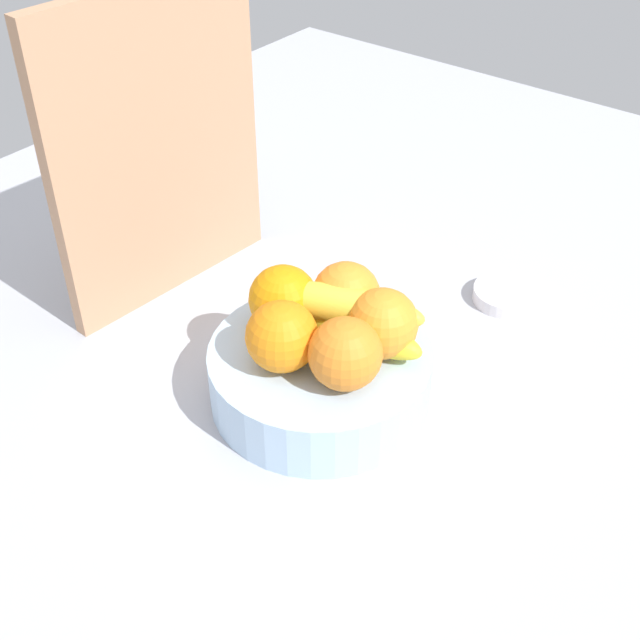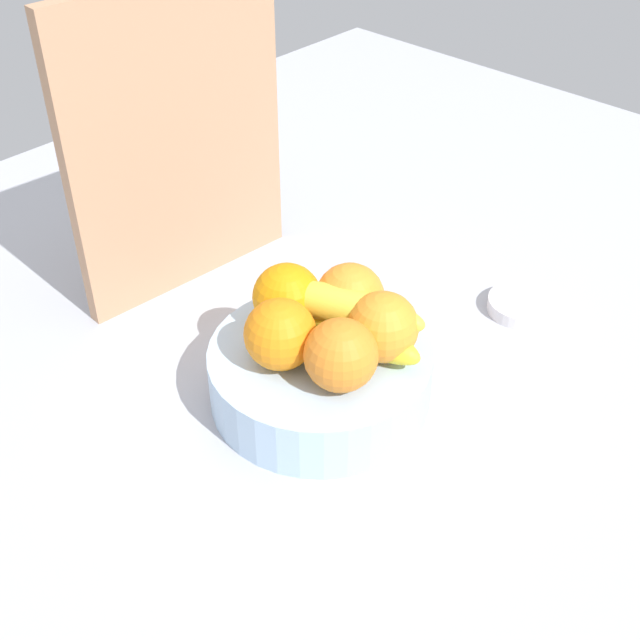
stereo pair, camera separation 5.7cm
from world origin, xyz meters
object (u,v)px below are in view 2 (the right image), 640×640
object	(u,v)px
orange_front_left	(280,334)
orange_center	(383,327)
cutting_board	(178,143)
orange_back_left	(350,297)
orange_back_right	(287,297)
banana_bunch	(345,317)
fruit_bowl	(320,375)
orange_front_right	(341,355)
jar_lid	(521,305)

from	to	relation	value
orange_front_left	orange_center	distance (cm)	9.96
orange_center	cutting_board	distance (cm)	32.86
orange_back_left	orange_back_right	size ratio (longest dim) A/B	1.00
orange_back_right	banana_bunch	xyz separation A→B (cm)	(2.05, -6.07, -0.45)
orange_front_left	orange_back_left	xyz separation A→B (cm)	(9.05, -0.90, 0.00)
orange_front_left	fruit_bowl	bearing A→B (deg)	-23.50
orange_center	cutting_board	xyz separation A→B (cm)	(1.55, 31.78, 8.24)
fruit_bowl	banana_bunch	world-z (taller)	banana_bunch
orange_front_right	orange_back_right	bearing A→B (deg)	73.48
orange_front_right	orange_front_left	bearing A→B (deg)	104.94
orange_front_right	orange_back_left	world-z (taller)	same
orange_back_right	banana_bunch	size ratio (longest dim) A/B	0.39
orange_center	banana_bunch	world-z (taller)	orange_center
fruit_bowl	jar_lid	distance (cm)	28.17
orange_front_right	cutting_board	world-z (taller)	cutting_board
fruit_bowl	orange_back_left	world-z (taller)	orange_back_left
jar_lid	orange_front_left	bearing A→B (deg)	164.12
orange_back_right	cutting_board	bearing A→B (deg)	78.29
fruit_bowl	orange_back_right	world-z (taller)	orange_back_right
cutting_board	jar_lid	xyz separation A→B (cm)	(21.81, -34.14, -17.19)
banana_bunch	fruit_bowl	bearing A→B (deg)	167.13
orange_front_right	cutting_board	distance (cm)	33.55
cutting_board	jar_lid	size ratio (longest dim) A/B	4.56
orange_front_left	orange_back_left	bearing A→B (deg)	-5.68
orange_front_right	jar_lid	bearing A→B (deg)	-4.87
orange_back_left	banana_bunch	bearing A→B (deg)	-148.65
orange_back_right	banana_bunch	bearing A→B (deg)	-71.31
orange_center	orange_back_right	xyz separation A→B (cm)	(-2.93, 10.19, 0.00)
fruit_bowl	jar_lid	xyz separation A→B (cm)	(27.15, -7.15, -2.30)
fruit_bowl	banana_bunch	size ratio (longest dim) A/B	1.26
fruit_bowl	orange_front_left	size ratio (longest dim) A/B	3.20
cutting_board	jar_lid	bearing A→B (deg)	-53.25
orange_front_left	orange_back_right	xyz separation A→B (cm)	(4.67, 3.75, 0.00)
orange_center	orange_back_left	xyz separation A→B (cm)	(1.46, 5.54, 0.00)
cutting_board	jar_lid	world-z (taller)	cutting_board
orange_front_right	orange_back_right	world-z (taller)	same
fruit_bowl	orange_center	xyz separation A→B (cm)	(3.79, -4.78, 6.66)
cutting_board	orange_center	bearing A→B (deg)	-88.61
orange_center	orange_back_left	bearing A→B (deg)	75.25
orange_front_left	orange_back_right	world-z (taller)	same
fruit_bowl	orange_center	distance (cm)	9.03
fruit_bowl	jar_lid	bearing A→B (deg)	-14.76
orange_front_right	orange_back_left	distance (cm)	9.14
jar_lid	orange_front_right	bearing A→B (deg)	175.13
banana_bunch	orange_back_left	bearing A→B (deg)	31.35
orange_back_left	jar_lid	size ratio (longest dim) A/B	0.90
orange_center	orange_back_left	size ratio (longest dim) A/B	1.00
orange_front_right	banana_bunch	size ratio (longest dim) A/B	0.39
orange_back_left	orange_front_left	bearing A→B (deg)	174.32
orange_front_left	banana_bunch	world-z (taller)	orange_front_left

